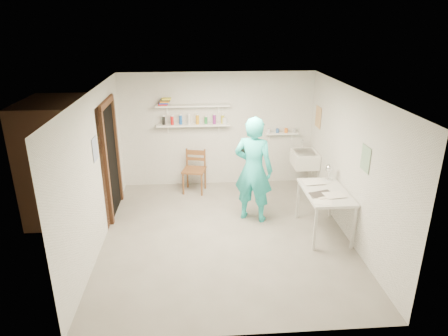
{
  "coord_description": "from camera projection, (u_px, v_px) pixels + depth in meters",
  "views": [
    {
      "loc": [
        -0.46,
        -5.83,
        3.44
      ],
      "look_at": [
        0.0,
        0.4,
        1.05
      ],
      "focal_mm": 32.0,
      "sensor_mm": 36.0,
      "label": 1
    }
  ],
  "objects": [
    {
      "name": "shelf_lower",
      "position": [
        193.0,
        125.0,
        8.16
      ],
      "size": [
        1.5,
        0.22,
        0.03
      ],
      "primitive_type": "cube",
      "color": "white",
      "rests_on": "wall_back"
    },
    {
      "name": "shelf_upper",
      "position": [
        193.0,
        106.0,
        8.01
      ],
      "size": [
        1.5,
        0.22,
        0.03
      ],
      "primitive_type": "cube",
      "color": "white",
      "rests_on": "wall_back"
    },
    {
      "name": "man",
      "position": [
        253.0,
        170.0,
        6.9
      ],
      "size": [
        0.81,
        0.7,
        1.89
      ],
      "primitive_type": "imported",
      "rotation": [
        0.0,
        0.0,
        2.71
      ],
      "color": "#28CAC8",
      "rests_on": "ground"
    },
    {
      "name": "ledge_shelf",
      "position": [
        282.0,
        133.0,
        8.4
      ],
      "size": [
        0.7,
        0.14,
        0.03
      ],
      "primitive_type": "cube",
      "color": "white",
      "rests_on": "wall_back"
    },
    {
      "name": "book_stack",
      "position": [
        165.0,
        102.0,
        7.94
      ],
      "size": [
        0.26,
        0.14,
        0.14
      ],
      "color": "red",
      "rests_on": "shelf_upper"
    },
    {
      "name": "ceiling",
      "position": [
        226.0,
        91.0,
        5.83
      ],
      "size": [
        4.0,
        4.5,
        0.02
      ],
      "primitive_type": "cube",
      "color": "silver",
      "rests_on": "wall_back"
    },
    {
      "name": "wooden_chair",
      "position": [
        194.0,
        170.0,
        8.18
      ],
      "size": [
        0.53,
        0.51,
        0.95
      ],
      "primitive_type": "cube",
      "rotation": [
        0.0,
        0.0,
        -0.23
      ],
      "color": "brown",
      "rests_on": "ground"
    },
    {
      "name": "desk_lamp",
      "position": [
        330.0,
        168.0,
        6.87
      ],
      "size": [
        0.14,
        0.14,
        0.14
      ],
      "primitive_type": "sphere",
      "color": "silver",
      "rests_on": "work_table"
    },
    {
      "name": "wall_clock",
      "position": [
        247.0,
        149.0,
        6.97
      ],
      "size": [
        0.32,
        0.17,
        0.34
      ],
      "primitive_type": "cylinder",
      "rotation": [
        1.57,
        0.0,
        -0.43
      ],
      "color": "beige",
      "rests_on": "man"
    },
    {
      "name": "poster_left",
      "position": [
        95.0,
        149.0,
        6.04
      ],
      "size": [
        0.01,
        0.28,
        0.36
      ],
      "primitive_type": "cube",
      "color": "#334C7F",
      "rests_on": "wall_left"
    },
    {
      "name": "wall_back",
      "position": [
        217.0,
        130.0,
        8.36
      ],
      "size": [
        4.0,
        0.02,
        2.4
      ],
      "primitive_type": "cube",
      "color": "silver",
      "rests_on": "ground"
    },
    {
      "name": "door_jamb_near",
      "position": [
        107.0,
        171.0,
        6.71
      ],
      "size": [
        0.06,
        0.1,
        2.0
      ],
      "primitive_type": "cube",
      "color": "brown",
      "rests_on": "ground"
    },
    {
      "name": "wall_left",
      "position": [
        95.0,
        172.0,
        6.12
      ],
      "size": [
        0.02,
        4.5,
        2.4
      ],
      "primitive_type": "cube",
      "color": "silver",
      "rests_on": "ground"
    },
    {
      "name": "wall_front",
      "position": [
        243.0,
        245.0,
        4.15
      ],
      "size": [
        4.0,
        0.02,
        2.4
      ],
      "primitive_type": "cube",
      "color": "silver",
      "rests_on": "ground"
    },
    {
      "name": "poster_right_a",
      "position": [
        318.0,
        117.0,
        7.95
      ],
      "size": [
        0.01,
        0.34,
        0.42
      ],
      "primitive_type": "cube",
      "color": "#995933",
      "rests_on": "wall_right"
    },
    {
      "name": "ledge_pots",
      "position": [
        282.0,
        131.0,
        8.38
      ],
      "size": [
        0.48,
        0.07,
        0.09
      ],
      "color": "silver",
      "rests_on": "ledge_shelf"
    },
    {
      "name": "papers",
      "position": [
        326.0,
        190.0,
        6.5
      ],
      "size": [
        0.3,
        0.22,
        0.02
      ],
      "color": "silver",
      "rests_on": "work_table"
    },
    {
      "name": "door_lintel",
      "position": [
        106.0,
        103.0,
        6.8
      ],
      "size": [
        0.06,
        1.05,
        0.1
      ],
      "primitive_type": "cube",
      "color": "brown",
      "rests_on": "wall_left"
    },
    {
      "name": "spray_cans",
      "position": [
        193.0,
        120.0,
        8.12
      ],
      "size": [
        1.29,
        0.06,
        0.17
      ],
      "color": "black",
      "rests_on": "shelf_lower"
    },
    {
      "name": "doorway_recess",
      "position": [
        111.0,
        161.0,
        7.17
      ],
      "size": [
        0.02,
        0.9,
        2.0
      ],
      "primitive_type": "cube",
      "color": "black",
      "rests_on": "wall_left"
    },
    {
      "name": "wall_right",
      "position": [
        351.0,
        165.0,
        6.4
      ],
      "size": [
        0.02,
        4.5,
        2.4
      ],
      "primitive_type": "cube",
      "color": "silver",
      "rests_on": "ground"
    },
    {
      "name": "floor",
      "position": [
        226.0,
        235.0,
        6.69
      ],
      "size": [
        4.0,
        4.5,
        0.02
      ],
      "primitive_type": "cube",
      "color": "slate",
      "rests_on": "ground"
    },
    {
      "name": "work_table",
      "position": [
        324.0,
        212.0,
        6.64
      ],
      "size": [
        0.69,
        1.14,
        0.76
      ],
      "primitive_type": "cube",
      "color": "silver",
      "rests_on": "ground"
    },
    {
      "name": "door_jamb_far",
      "position": [
        117.0,
        152.0,
        7.64
      ],
      "size": [
        0.06,
        0.1,
        2.0
      ],
      "primitive_type": "cube",
      "color": "brown",
      "rests_on": "ground"
    },
    {
      "name": "poster_right_b",
      "position": [
        366.0,
        159.0,
        5.78
      ],
      "size": [
        0.01,
        0.3,
        0.38
      ],
      "primitive_type": "cube",
      "color": "#3F724C",
      "rests_on": "wall_right"
    },
    {
      "name": "belfast_sink",
      "position": [
        305.0,
        159.0,
        8.14
      ],
      "size": [
        0.48,
        0.6,
        0.3
      ],
      "primitive_type": "cube",
      "color": "white",
      "rests_on": "wall_right"
    },
    {
      "name": "corridor_box",
      "position": [
        70.0,
        159.0,
        7.11
      ],
      "size": [
        1.4,
        1.5,
        2.1
      ],
      "primitive_type": "cube",
      "color": "brown",
      "rests_on": "ground"
    }
  ]
}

